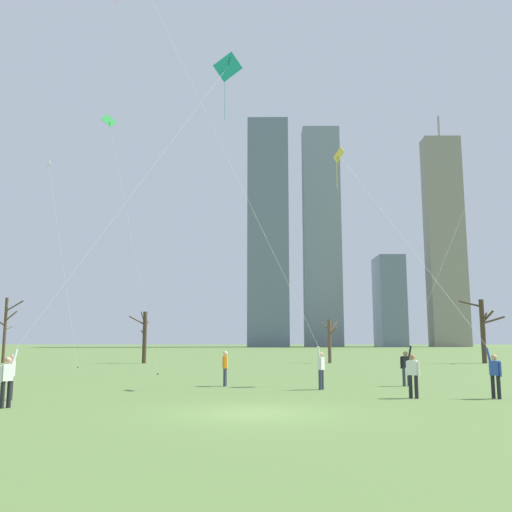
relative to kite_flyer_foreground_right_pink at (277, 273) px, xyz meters
The scene contains 18 objects.
ground_plane 7.26m from the kite_flyer_foreground_right_pink, 99.14° to the right, with size 400.00×400.00×0.00m, color #5B7A3D.
kite_flyer_foreground_right_pink is the anchor object (origin of this frame).
kite_flyer_midfield_left_teal 8.16m from the kite_flyer_foreground_right_pink, 156.84° to the right, with size 7.59×5.47×14.94m.
kite_flyer_midfield_center_yellow 7.87m from the kite_flyer_foreground_right_pink, ahead, with size 5.25×5.69×11.61m.
kite_flyer_midfield_right_orange 9.20m from the kite_flyer_foreground_right_pink, 29.91° to the left, with size 9.62×2.92×19.85m.
bystander_strolling_midfield 6.54m from the kite_flyer_foreground_right_pink, 13.94° to the right, with size 0.44×0.36×1.62m.
bystander_far_off_by_trees 10.70m from the kite_flyer_foreground_right_pink, 168.67° to the right, with size 0.30×0.49×1.62m.
bystander_watching_nearby 6.08m from the kite_flyer_foreground_right_pink, 120.44° to the left, with size 0.23×0.51×1.62m.
distant_kite_drifting_right_green 15.83m from the kite_flyer_foreground_right_pink, 135.63° to the left, with size 3.19×3.70×15.57m.
distant_kite_low_near_trees_white 30.56m from the kite_flyer_foreground_right_pink, 128.98° to the left, with size 4.59×3.04×17.42m.
bare_tree_rightmost 30.55m from the kite_flyer_foreground_right_pink, 111.77° to the left, with size 1.54×2.07×4.72m.
bare_tree_far_right_edge 29.59m from the kite_flyer_foreground_right_pink, 78.80° to the left, with size 1.65×1.47×3.98m.
bare_tree_left_of_center 34.49m from the kite_flyer_foreground_right_pink, 55.21° to the left, with size 3.97×2.05×5.78m.
bare_tree_right_of_center 37.42m from the kite_flyer_foreground_right_pink, 130.34° to the left, with size 3.00×2.22×5.98m.
skyline_wide_slab 144.23m from the kite_flyer_foreground_right_pink, 68.50° to the left, with size 10.32×5.78×67.34m.
skyline_tall_tower 132.69m from the kite_flyer_foreground_right_pink, 89.36° to the left, with size 11.38×10.28×64.12m.
skyline_squat_block 137.02m from the kite_flyer_foreground_right_pink, 74.91° to the left, with size 7.19×11.51×25.18m.
skyline_short_annex 139.87m from the kite_flyer_foreground_right_pink, 82.70° to the left, with size 10.86×5.68×64.87m.
Camera 1 is at (0.18, -16.94, 2.20)m, focal length 38.48 mm.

